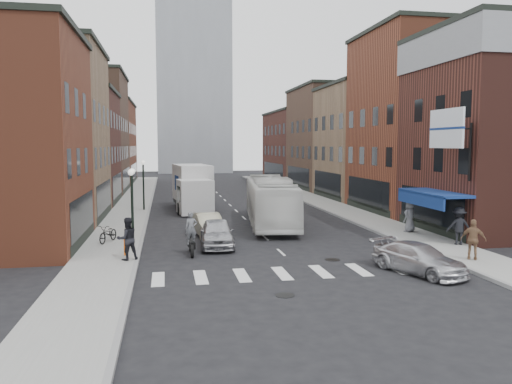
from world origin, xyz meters
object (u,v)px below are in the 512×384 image
Objects in this scene: transit_bus at (270,201)px; parked_bicycle at (108,233)px; ped_right_a at (459,226)px; ped_right_b at (473,240)px; streetlamp_far at (143,175)px; bike_rack at (125,246)px; billboard_sign at (448,130)px; curb_car at (419,259)px; streetlamp_near at (132,192)px; motorcycle_rider at (191,235)px; sedan_left_far at (208,225)px; box_truck at (193,188)px; ped_right_c at (410,216)px; sedan_left_near at (217,233)px; ped_left_solo at (127,239)px.

transit_bus reaches higher than parked_bicycle.
ped_right_a reaches higher than ped_right_b.
streetlamp_far reaches higher than bike_rack.
billboard_sign is 8.07m from curb_car.
ped_right_a is at bearing -11.58° from streetlamp_near.
motorcycle_rider is 5.09m from sedan_left_far.
streetlamp_near is at bearing -112.61° from box_truck.
bike_rack is (-0.20, -2.70, -2.36)m from streetlamp_near.
streetlamp_far is at bearing -28.38° from ped_right_a.
sedan_left_near is at bearing -22.22° from ped_right_c.
streetlamp_far is 16.87m from bike_rack.
ped_right_c reaches higher than sedan_left_near.
ped_right_a is (12.89, -17.62, -0.69)m from box_truck.
streetlamp_near reaches higher than motorcycle_rider.
curb_car is (-3.83, -4.47, -5.51)m from billboard_sign.
parked_bicycle reaches higher than bike_rack.
parked_bicycle is (-1.12, 3.19, 0.08)m from bike_rack.
sedan_left_near is 12.72m from ped_right_a.
sedan_left_far is at bearing -6.38° from ped_right_a.
curb_car is at bearing 53.50° from ped_right_b.
curb_car is (3.49, -13.52, -0.99)m from transit_bus.
curb_car is at bearing -76.68° from box_truck.
motorcycle_rider is 2.27m from sedan_left_near.
motorcycle_rider reaches higher than ped_right_c.
box_truck is at bearing 88.04° from curb_car.
transit_bus is at bearing 42.95° from bike_rack.
billboard_sign is at bearing -8.74° from sedan_left_near.
ped_right_b is (15.69, -4.04, 0.53)m from bike_rack.
ped_right_c is at bearing -39.68° from streetlamp_far.
ped_left_solo is (-2.95, -1.21, 0.13)m from motorcycle_rider.
sedan_left_near is 3.19m from sedan_left_far.
billboard_sign reaches higher than streetlamp_far.
streetlamp_near is 5.14× the size of bike_rack.
streetlamp_far is at bearing 90.00° from streetlamp_near.
ped_right_c is (13.22, 3.33, 0.10)m from motorcycle_rider.
streetlamp_near is at bearing 124.48° from curb_car.
ped_right_a is (4.70, 4.52, 0.51)m from curb_car.
streetlamp_near is at bearing 167.65° from billboard_sign.
bike_rack is 3.38m from parked_bicycle.
ped_right_c is (16.17, -13.41, -1.82)m from streetlamp_far.
ped_right_b is at bearing -45.44° from sedan_left_far.
streetlamp_far is 2.18× the size of ped_right_c.
ped_left_solo is at bearing -125.50° from transit_bus.
box_truck reaches higher than curb_car.
sedan_left_far is at bearing -136.19° from transit_bus.
bike_rack is 17.42m from box_truck.
ped_right_b is (11.30, -8.93, 0.41)m from sedan_left_far.
box_truck is at bearing 74.37° from streetlamp_near.
ped_left_solo is (-12.15, 4.02, 0.50)m from curb_car.
ped_right_a is (12.48, -2.45, 0.40)m from sedan_left_near.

